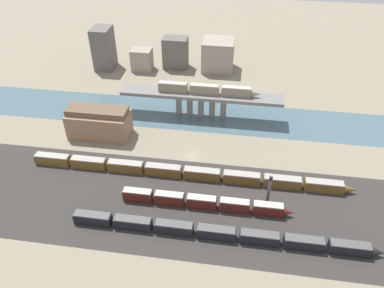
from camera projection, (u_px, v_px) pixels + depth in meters
The scene contains 14 objects.
ground_plane at pixel (191, 156), 137.82m from camera, with size 400.00×400.00×0.00m, color gray.
railbed_yard at pixel (180, 204), 118.97m from camera, with size 280.00×42.00×0.01m, color #33302D.
river_water at pixel (201, 116), 159.45m from camera, with size 320.00×23.54×0.01m, color #47606B.
bridge at pixel (201, 98), 154.09m from camera, with size 66.62×8.24×10.97m.
train_on_bridge at pixel (207, 90), 151.29m from camera, with size 41.98×2.70×4.02m.
train_yard_near at pixel (221, 233), 107.24m from camera, with size 89.14×3.05×3.75m.
train_yard_mid at pixel (205, 202), 116.58m from camera, with size 53.50×2.79×4.19m.
train_yard_far at pixel (187, 173), 127.84m from camera, with size 110.96×3.14×3.88m.
warehouse_building at pixel (99, 123), 145.09m from camera, with size 23.68×10.62×12.18m.
signal_tower at pixel (269, 191), 115.90m from camera, with size 1.07×1.07×11.22m.
city_block_far_left at pixel (104, 48), 189.91m from camera, with size 9.18×11.68×21.20m, color #605B56.
city_block_left at pixel (142, 59), 191.32m from camera, with size 10.18×8.17×10.92m, color gray.
city_block_center at pixel (175, 53), 191.90m from camera, with size 12.48×8.25×15.92m, color #605B56.
city_block_right at pixel (218, 55), 190.28m from camera, with size 15.63×14.40×15.49m, color gray.
Camera 1 is at (15.76, -105.47, 87.43)m, focal length 35.00 mm.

